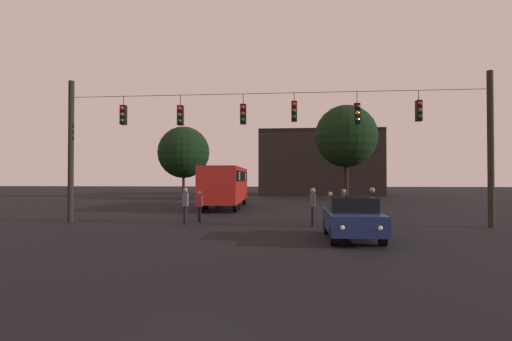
{
  "coord_description": "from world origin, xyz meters",
  "views": [
    {
      "loc": [
        1.36,
        -5.24,
        2.19
      ],
      "look_at": [
        -0.99,
        17.75,
        2.62
      ],
      "focal_mm": 29.71,
      "sensor_mm": 36.0,
      "label": 1
    }
  ],
  "objects_px": {
    "city_bus": "(226,183)",
    "pedestrian_far_side": "(372,205)",
    "tree_left_silhouette": "(184,152)",
    "pedestrian_crossing_left": "(330,206)",
    "pedestrian_crossing_center": "(344,203)",
    "car_near_right": "(352,217)",
    "pedestrian_near_bus": "(313,204)",
    "pedestrian_trailing": "(185,204)",
    "tree_behind_building": "(346,136)",
    "pedestrian_crossing_right": "(200,205)"
  },
  "relations": [
    {
      "from": "pedestrian_crossing_left",
      "to": "tree_left_silhouette",
      "type": "xyz_separation_m",
      "value": [
        -15.2,
        27.96,
        4.44
      ]
    },
    {
      "from": "pedestrian_near_bus",
      "to": "tree_behind_building",
      "type": "relative_size",
      "value": 0.18
    },
    {
      "from": "pedestrian_far_side",
      "to": "pedestrian_crossing_center",
      "type": "bearing_deg",
      "value": 108.36
    },
    {
      "from": "city_bus",
      "to": "pedestrian_near_bus",
      "type": "xyz_separation_m",
      "value": [
        6.11,
        -11.68,
        -0.87
      ]
    },
    {
      "from": "pedestrian_crossing_left",
      "to": "tree_left_silhouette",
      "type": "distance_m",
      "value": 32.13
    },
    {
      "from": "tree_left_silhouette",
      "to": "tree_behind_building",
      "type": "xyz_separation_m",
      "value": [
        18.41,
        -5.76,
        1.16
      ]
    },
    {
      "from": "pedestrian_near_bus",
      "to": "pedestrian_far_side",
      "type": "xyz_separation_m",
      "value": [
        2.58,
        -0.56,
        0.02
      ]
    },
    {
      "from": "car_near_right",
      "to": "pedestrian_crossing_left",
      "type": "relative_size",
      "value": 2.85
    },
    {
      "from": "pedestrian_crossing_left",
      "to": "tree_left_silhouette",
      "type": "bearing_deg",
      "value": 118.54
    },
    {
      "from": "pedestrian_crossing_right",
      "to": "pedestrian_far_side",
      "type": "bearing_deg",
      "value": -12.56
    },
    {
      "from": "pedestrian_far_side",
      "to": "tree_left_silhouette",
      "type": "relative_size",
      "value": 0.21
    },
    {
      "from": "pedestrian_crossing_right",
      "to": "pedestrian_far_side",
      "type": "height_order",
      "value": "pedestrian_far_side"
    },
    {
      "from": "pedestrian_near_bus",
      "to": "tree_behind_building",
      "type": "bearing_deg",
      "value": 80.17
    },
    {
      "from": "tree_left_silhouette",
      "to": "tree_behind_building",
      "type": "relative_size",
      "value": 0.87
    },
    {
      "from": "pedestrian_trailing",
      "to": "tree_left_silhouette",
      "type": "height_order",
      "value": "tree_left_silhouette"
    },
    {
      "from": "city_bus",
      "to": "pedestrian_far_side",
      "type": "height_order",
      "value": "city_bus"
    },
    {
      "from": "pedestrian_crossing_center",
      "to": "pedestrian_near_bus",
      "type": "bearing_deg",
      "value": -126.05
    },
    {
      "from": "city_bus",
      "to": "pedestrian_trailing",
      "type": "xyz_separation_m",
      "value": [
        0.09,
        -11.6,
        -0.88
      ]
    },
    {
      "from": "city_bus",
      "to": "pedestrian_crossing_right",
      "type": "bearing_deg",
      "value": -87.3
    },
    {
      "from": "tree_left_silhouette",
      "to": "pedestrian_crossing_center",
      "type": "bearing_deg",
      "value": -59.6
    },
    {
      "from": "pedestrian_near_bus",
      "to": "pedestrian_far_side",
      "type": "height_order",
      "value": "pedestrian_far_side"
    },
    {
      "from": "pedestrian_crossing_left",
      "to": "pedestrian_crossing_center",
      "type": "xyz_separation_m",
      "value": [
        0.75,
        0.77,
        0.07
      ]
    },
    {
      "from": "car_near_right",
      "to": "pedestrian_near_bus",
      "type": "bearing_deg",
      "value": 107.07
    },
    {
      "from": "pedestrian_near_bus",
      "to": "tree_left_silhouette",
      "type": "height_order",
      "value": "tree_left_silhouette"
    },
    {
      "from": "pedestrian_trailing",
      "to": "pedestrian_far_side",
      "type": "bearing_deg",
      "value": -4.23
    },
    {
      "from": "pedestrian_crossing_right",
      "to": "city_bus",
      "type": "bearing_deg",
      "value": 92.7
    },
    {
      "from": "pedestrian_near_bus",
      "to": "pedestrian_far_side",
      "type": "relative_size",
      "value": 0.98
    },
    {
      "from": "car_near_right",
      "to": "pedestrian_crossing_center",
      "type": "xyz_separation_m",
      "value": [
        0.39,
        6.37,
        0.13
      ]
    },
    {
      "from": "pedestrian_near_bus",
      "to": "tree_left_silhouette",
      "type": "bearing_deg",
      "value": 115.9
    },
    {
      "from": "pedestrian_trailing",
      "to": "pedestrian_far_side",
      "type": "height_order",
      "value": "pedestrian_far_side"
    },
    {
      "from": "pedestrian_crossing_center",
      "to": "tree_left_silhouette",
      "type": "xyz_separation_m",
      "value": [
        -15.95,
        27.19,
        4.37
      ]
    },
    {
      "from": "pedestrian_crossing_right",
      "to": "pedestrian_near_bus",
      "type": "xyz_separation_m",
      "value": [
        5.62,
        -1.27,
        0.13
      ]
    },
    {
      "from": "car_near_right",
      "to": "pedestrian_crossing_center",
      "type": "bearing_deg",
      "value": 86.52
    },
    {
      "from": "car_near_right",
      "to": "pedestrian_crossing_left",
      "type": "bearing_deg",
      "value": 93.67
    },
    {
      "from": "car_near_right",
      "to": "pedestrian_far_side",
      "type": "distance_m",
      "value": 3.79
    },
    {
      "from": "pedestrian_crossing_left",
      "to": "pedestrian_far_side",
      "type": "xyz_separation_m",
      "value": [
        1.68,
        -2.05,
        0.17
      ]
    },
    {
      "from": "pedestrian_trailing",
      "to": "tree_behind_building",
      "type": "bearing_deg",
      "value": 66.79
    },
    {
      "from": "car_near_right",
      "to": "pedestrian_trailing",
      "type": "relative_size",
      "value": 2.5
    },
    {
      "from": "pedestrian_crossing_right",
      "to": "tree_behind_building",
      "type": "bearing_deg",
      "value": 66.57
    },
    {
      "from": "pedestrian_near_bus",
      "to": "pedestrian_crossing_center",
      "type": "bearing_deg",
      "value": 53.95
    },
    {
      "from": "pedestrian_far_side",
      "to": "tree_left_silhouette",
      "type": "bearing_deg",
      "value": 119.36
    },
    {
      "from": "pedestrian_trailing",
      "to": "tree_behind_building",
      "type": "height_order",
      "value": "tree_behind_building"
    },
    {
      "from": "car_near_right",
      "to": "city_bus",
      "type": "bearing_deg",
      "value": 115.03
    },
    {
      "from": "city_bus",
      "to": "pedestrian_far_side",
      "type": "bearing_deg",
      "value": -54.61
    },
    {
      "from": "pedestrian_crossing_right",
      "to": "pedestrian_trailing",
      "type": "xyz_separation_m",
      "value": [
        -0.4,
        -1.19,
        0.12
      ]
    },
    {
      "from": "city_bus",
      "to": "pedestrian_crossing_left",
      "type": "relative_size",
      "value": 7.28
    },
    {
      "from": "pedestrian_far_side",
      "to": "city_bus",
      "type": "bearing_deg",
      "value": 125.39
    },
    {
      "from": "pedestrian_crossing_left",
      "to": "pedestrian_crossing_right",
      "type": "relative_size",
      "value": 0.98
    },
    {
      "from": "pedestrian_crossing_center",
      "to": "pedestrian_near_bus",
      "type": "xyz_separation_m",
      "value": [
        -1.65,
        -2.26,
        0.07
      ]
    },
    {
      "from": "pedestrian_near_bus",
      "to": "city_bus",
      "type": "bearing_deg",
      "value": 117.62
    }
  ]
}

